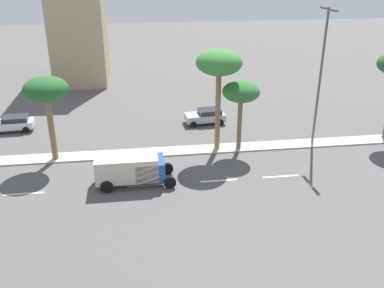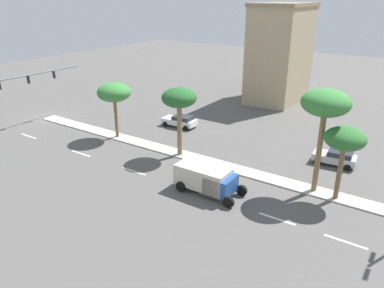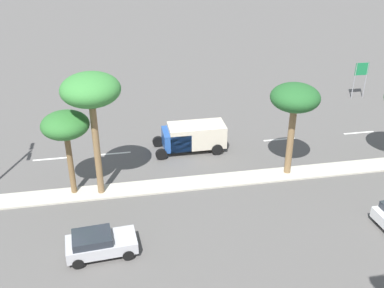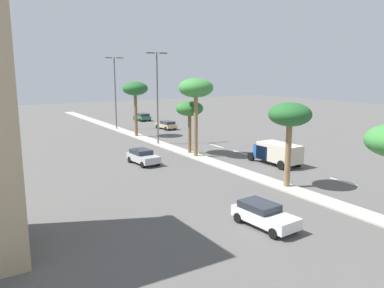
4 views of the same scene
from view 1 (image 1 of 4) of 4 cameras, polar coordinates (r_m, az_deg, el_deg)
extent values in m
plane|color=#565451|center=(36.77, 2.29, -0.77)|extent=(160.00, 160.00, 0.00)
cube|color=#B7B2A3|center=(39.61, 16.57, 0.16)|extent=(1.80, 89.30, 0.12)
cube|color=silver|center=(32.35, -21.77, -6.26)|extent=(0.20, 2.80, 0.01)
cube|color=silver|center=(31.28, -6.25, -5.59)|extent=(0.20, 2.80, 0.01)
cube|color=silver|center=(31.82, 3.62, -4.95)|extent=(0.20, 2.80, 0.01)
cube|color=silver|center=(33.04, 11.89, -4.30)|extent=(0.20, 2.80, 0.01)
cube|color=tan|center=(59.54, -14.98, 14.91)|extent=(10.89, 6.66, 13.72)
cylinder|color=olive|center=(35.69, -18.47, 2.03)|extent=(0.48, 0.48, 5.33)
ellipsoid|color=#235B28|center=(34.68, -19.16, 7.05)|extent=(3.45, 3.45, 1.90)
cylinder|color=olive|center=(35.62, 3.51, 4.53)|extent=(0.44, 0.44, 6.86)
ellipsoid|color=#387F38|center=(34.49, 3.68, 10.95)|extent=(3.78, 3.78, 2.08)
cylinder|color=brown|center=(36.10, 6.44, 2.75)|extent=(0.39, 0.39, 4.56)
ellipsoid|color=#2D6B2D|center=(35.19, 6.65, 7.04)|extent=(3.12, 3.12, 1.71)
cylinder|color=#515459|center=(37.80, 16.92, 8.46)|extent=(0.20, 0.20, 11.63)
cube|color=#515459|center=(37.62, 17.41, 17.16)|extent=(1.10, 0.24, 0.16)
cube|color=#515459|center=(36.00, 18.62, 16.76)|extent=(1.10, 0.24, 0.16)
cube|color=silver|center=(44.15, -23.33, 2.45)|extent=(2.12, 4.37, 0.68)
cube|color=#262B33|center=(43.86, -22.77, 3.19)|extent=(1.81, 2.45, 0.44)
cylinder|color=black|center=(43.17, -21.52, 1.80)|extent=(0.26, 0.65, 0.64)
cylinder|color=black|center=(44.78, -21.22, 2.62)|extent=(0.26, 0.65, 0.64)
cube|color=#B2B2B7|center=(42.48, 1.75, 3.66)|extent=(2.14, 4.06, 0.68)
cube|color=#262B33|center=(42.40, 2.40, 4.43)|extent=(1.82, 2.28, 0.46)
cylinder|color=black|center=(41.50, 0.18, 2.67)|extent=(0.27, 0.65, 0.64)
cylinder|color=black|center=(43.11, -0.32, 3.50)|extent=(0.27, 0.65, 0.64)
cylinder|color=black|center=(42.14, 3.85, 2.95)|extent=(0.27, 0.65, 0.64)
cylinder|color=black|center=(43.72, 3.22, 3.76)|extent=(0.27, 0.65, 0.64)
cube|color=#234C99|center=(31.20, -5.72, -3.25)|extent=(2.22, 2.13, 1.42)
cube|color=beige|center=(31.13, -8.80, -3.12)|extent=(2.22, 4.52, 1.77)
cylinder|color=black|center=(32.57, -3.36, -3.33)|extent=(0.28, 0.90, 0.90)
cylinder|color=black|center=(30.62, -3.01, -5.21)|extent=(0.28, 0.90, 0.90)
cylinder|color=black|center=(32.60, -11.27, -3.77)|extent=(0.28, 0.90, 0.90)
cylinder|color=black|center=(30.64, -11.44, -5.68)|extent=(0.28, 0.90, 0.90)
camera|label=2|loc=(14.31, 64.57, 10.63)|focal=34.46mm
camera|label=3|loc=(60.69, -3.10, 26.06)|focal=43.03mm
camera|label=4|loc=(62.98, -36.50, 14.16)|focal=36.41mm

